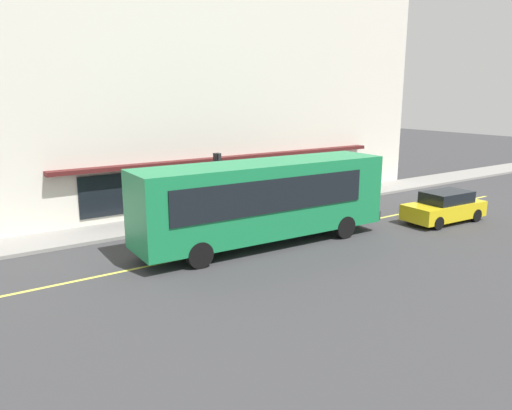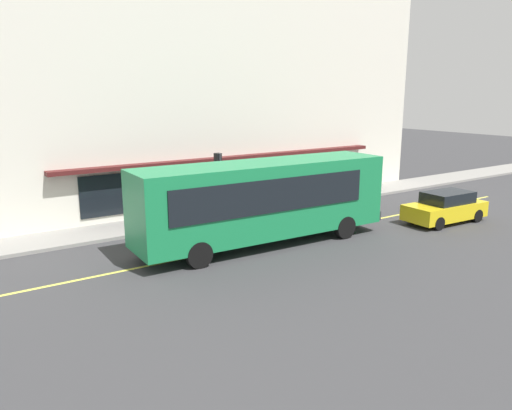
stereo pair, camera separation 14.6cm
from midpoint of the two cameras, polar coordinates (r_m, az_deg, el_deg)
ground at (r=20.49m, az=-1.63°, el=-4.89°), size 120.00×120.00×0.00m
sidewalk at (r=24.77m, az=-7.98°, el=-1.67°), size 80.00×2.58×0.15m
lane_centre_stripe at (r=20.49m, az=-1.63°, el=-4.88°), size 36.00×0.16×0.01m
storefront_building at (r=31.25m, az=-7.68°, el=14.24°), size 27.69×10.75×14.07m
bus at (r=20.35m, az=1.18°, el=0.77°), size 11.21×2.92×3.50m
traffic_light at (r=24.42m, az=-4.21°, el=4.11°), size 0.30×0.52×3.20m
car_navy at (r=23.12m, az=-2.95°, el=-0.91°), size 4.30×1.87×1.52m
car_yellow at (r=25.92m, az=21.24°, el=-0.27°), size 4.39×2.04×1.52m
pedestrian_at_corner at (r=30.79m, az=11.37°, el=3.20°), size 0.34×0.34×1.73m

